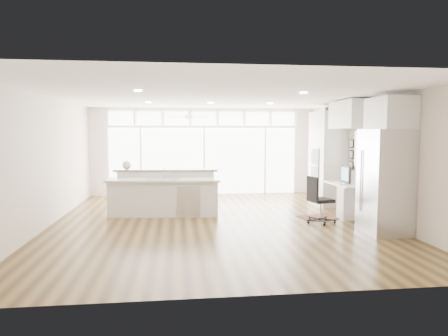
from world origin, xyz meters
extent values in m
cube|color=#3F2B13|center=(0.00, 0.00, -0.01)|extent=(7.00, 8.00, 0.02)
cube|color=white|center=(0.00, 0.00, 2.70)|extent=(7.00, 8.00, 0.02)
cube|color=beige|center=(0.00, 4.00, 1.35)|extent=(7.00, 0.04, 2.70)
cube|color=beige|center=(0.00, -4.00, 1.35)|extent=(7.00, 0.04, 2.70)
cube|color=beige|center=(-3.50, 0.00, 1.35)|extent=(0.04, 8.00, 2.70)
cube|color=beige|center=(3.50, 0.00, 1.35)|extent=(0.04, 8.00, 2.70)
cube|color=white|center=(0.00, 3.94, 1.05)|extent=(5.80, 0.06, 2.08)
cube|color=white|center=(0.00, 3.94, 2.38)|extent=(5.90, 0.06, 0.40)
cube|color=white|center=(3.46, 0.30, 1.55)|extent=(0.04, 0.85, 0.85)
cube|color=white|center=(-0.50, 2.80, 2.48)|extent=(1.16, 1.16, 0.32)
cube|color=white|center=(0.00, 0.20, 2.68)|extent=(3.40, 3.00, 0.02)
cube|color=silver|center=(3.17, 1.80, 1.25)|extent=(0.64, 1.20, 2.50)
cube|color=silver|center=(3.13, 0.30, 0.38)|extent=(0.72, 1.30, 0.76)
cube|color=silver|center=(3.17, 0.30, 2.35)|extent=(0.64, 1.30, 0.64)
cube|color=#B8B8BD|center=(3.11, -1.35, 1.00)|extent=(0.76, 0.90, 2.00)
cube|color=silver|center=(3.17, -1.35, 2.30)|extent=(0.64, 0.90, 0.60)
cube|color=black|center=(3.46, 0.92, 1.40)|extent=(0.06, 0.22, 0.80)
cube|color=silver|center=(-1.15, 0.87, 0.52)|extent=(2.71, 1.24, 1.04)
cube|color=#331910|center=(2.41, 0.16, 0.01)|extent=(1.08, 0.91, 0.01)
cube|color=black|center=(2.22, -0.34, 0.50)|extent=(0.61, 0.58, 1.00)
sphere|color=silver|center=(-2.06, 1.36, 1.15)|extent=(0.26, 0.26, 0.22)
cube|color=black|center=(3.05, 0.30, 0.98)|extent=(0.12, 0.53, 0.43)
cube|color=white|center=(2.88, 0.30, 0.77)|extent=(0.14, 0.34, 0.02)
imported|color=#365B27|center=(3.17, 1.80, 2.61)|extent=(0.27, 0.30, 0.23)
camera|label=1|loc=(-0.86, -8.51, 1.93)|focal=32.00mm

